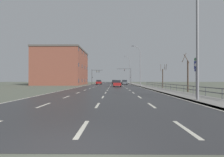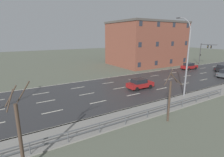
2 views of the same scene
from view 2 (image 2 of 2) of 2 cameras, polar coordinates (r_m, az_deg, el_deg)
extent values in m
cube|color=#5B6051|center=(36.01, 20.84, 0.19)|extent=(160.00, 160.00, 0.12)
cube|color=#303033|center=(45.90, 30.23, 2.08)|extent=(14.00, 120.00, 0.02)
cube|color=beige|center=(26.36, -22.15, -4.54)|extent=(0.16, 2.20, 0.01)
cube|color=beige|center=(27.59, -11.05, -2.95)|extent=(0.16, 2.20, 0.01)
cube|color=beige|center=(29.76, -1.25, -1.46)|extent=(0.16, 2.20, 0.01)
cube|color=beige|center=(32.68, 6.99, -0.16)|extent=(0.16, 2.20, 0.01)
cube|color=beige|center=(36.19, 13.76, 0.91)|extent=(0.16, 2.20, 0.01)
cube|color=beige|center=(40.11, 19.28, 1.77)|extent=(0.16, 2.20, 0.01)
cube|color=beige|center=(44.35, 23.78, 2.46)|extent=(0.16, 2.20, 0.01)
cube|color=beige|center=(48.81, 27.48, 3.02)|extent=(0.16, 2.20, 0.01)
cube|color=beige|center=(53.45, 30.55, 3.47)|extent=(0.16, 2.20, 0.01)
cube|color=beige|center=(23.08, -20.72, -6.98)|extent=(0.16, 2.20, 0.01)
cube|color=beige|center=(24.47, -8.20, -5.02)|extent=(0.16, 2.20, 0.01)
cube|color=beige|center=(26.89, 2.46, -3.14)|extent=(0.16, 2.20, 0.01)
cube|color=beige|center=(30.10, 11.08, -1.54)|extent=(0.16, 2.20, 0.01)
cube|color=beige|center=(33.87, 17.90, -0.24)|extent=(0.16, 2.20, 0.01)
cube|color=beige|center=(38.03, 23.29, 0.79)|extent=(0.16, 2.20, 0.01)
cube|color=beige|center=(42.48, 27.59, 1.60)|extent=(0.16, 2.20, 0.01)
cube|color=beige|center=(47.12, 31.06, 2.26)|extent=(0.16, 2.20, 0.01)
cube|color=beige|center=(19.87, -18.80, -10.21)|extent=(0.16, 2.20, 0.01)
cube|color=beige|center=(21.47, -4.51, -7.65)|extent=(0.16, 2.20, 0.01)
cube|color=beige|center=(24.20, 7.04, -5.20)|extent=(0.16, 2.20, 0.01)
cube|color=beige|center=(27.72, 15.90, -3.16)|extent=(0.16, 2.20, 0.01)
cube|color=beige|center=(31.77, 22.61, -1.55)|extent=(0.16, 2.20, 0.01)
cube|color=beige|center=(36.18, 27.74, -0.31)|extent=(0.16, 2.20, 0.01)
cube|color=beige|center=(40.82, 31.73, 0.66)|extent=(0.16, 2.20, 0.01)
cube|color=beige|center=(49.47, 23.34, 3.58)|extent=(0.16, 120.00, 0.01)
cube|color=#515459|center=(14.66, -4.21, -14.37)|extent=(0.06, 36.35, 0.08)
cube|color=#515459|center=(14.86, -4.18, -15.73)|extent=(0.06, 36.35, 0.08)
cylinder|color=#515459|center=(13.74, -25.19, -20.07)|extent=(0.07, 0.07, 1.00)
cylinder|color=#515459|center=(14.09, -14.13, -18.19)|extent=(0.07, 0.07, 1.00)
cylinder|color=#515459|center=(14.88, -4.17, -15.90)|extent=(0.07, 0.07, 1.00)
cylinder|color=#515459|center=(16.06, 4.35, -13.52)|extent=(0.07, 0.07, 1.00)
cylinder|color=#515459|center=(17.55, 11.42, -11.29)|extent=(0.07, 0.07, 1.00)
cylinder|color=#515459|center=(19.28, 17.23, -9.30)|extent=(0.07, 0.07, 1.00)
cylinder|color=#515459|center=(21.18, 21.98, -7.59)|extent=(0.07, 0.07, 1.00)
cylinder|color=#515459|center=(23.22, 25.90, -6.12)|extent=(0.07, 0.07, 1.00)
cylinder|color=#515459|center=(25.36, 29.16, -4.88)|extent=(0.07, 0.07, 1.00)
cylinder|color=#515459|center=(27.58, 31.89, -3.82)|extent=(0.07, 0.07, 1.00)
cylinder|color=slate|center=(24.05, 23.24, 4.27)|extent=(0.20, 0.20, 8.68)
cylinder|color=slate|center=(23.92, 23.99, 15.56)|extent=(0.46, 0.11, 0.82)
cylinder|color=slate|center=(24.28, 23.08, 17.10)|extent=(0.76, 0.11, 0.58)
cylinder|color=slate|center=(24.77, 21.65, 17.89)|extent=(0.86, 0.11, 0.26)
cube|color=#333335|center=(25.04, 20.86, 17.96)|extent=(0.56, 0.24, 0.12)
cylinder|color=#38383A|center=(55.02, 26.74, 7.18)|extent=(0.18, 0.18, 5.76)
cylinder|color=#38383A|center=(53.71, 29.02, 9.62)|extent=(4.37, 0.12, 0.12)
cube|color=black|center=(53.84, 28.75, 9.07)|extent=(0.20, 0.28, 0.80)
sphere|color=#2D2D2D|center=(53.70, 28.70, 9.35)|extent=(0.14, 0.14, 0.14)
sphere|color=#F2AD19|center=(53.71, 28.67, 9.07)|extent=(0.14, 0.14, 0.14)
sphere|color=#2D2D2D|center=(53.73, 28.63, 8.80)|extent=(0.14, 0.14, 0.14)
cube|color=black|center=(53.40, 29.56, 8.95)|extent=(0.20, 0.28, 0.80)
sphere|color=#2D2D2D|center=(53.26, 29.51, 9.23)|extent=(0.14, 0.14, 0.14)
sphere|color=#F2AD19|center=(53.27, 29.48, 8.95)|extent=(0.14, 0.14, 0.14)
sphere|color=#2D2D2D|center=(53.29, 29.44, 8.68)|extent=(0.14, 0.14, 0.14)
cube|color=black|center=(54.89, 26.87, 6.85)|extent=(0.18, 0.12, 0.32)
cube|color=black|center=(46.55, 32.42, 2.75)|extent=(1.87, 4.15, 0.64)
cube|color=black|center=(46.24, 32.37, 3.48)|extent=(1.61, 2.04, 0.60)
cylinder|color=black|center=(48.08, 32.26, 2.67)|extent=(0.24, 0.67, 0.66)
cylinder|color=black|center=(45.12, 32.49, 2.04)|extent=(0.24, 0.67, 0.66)
cylinder|color=black|center=(45.88, 30.73, 2.43)|extent=(0.24, 0.67, 0.66)
cube|color=red|center=(45.10, 30.46, 2.71)|extent=(0.16, 0.04, 0.14)
cube|color=red|center=(44.47, 31.91, 2.39)|extent=(0.16, 0.04, 0.14)
cube|color=maroon|center=(26.83, 9.15, -1.96)|extent=(1.81, 4.12, 0.64)
cube|color=black|center=(26.51, 8.78, -0.75)|extent=(1.58, 2.02, 0.60)
cube|color=slate|center=(27.11, 10.34, -0.53)|extent=(1.40, 0.10, 0.51)
cylinder|color=black|center=(27.14, 12.29, -2.62)|extent=(0.23, 0.66, 0.66)
cylinder|color=black|center=(28.30, 10.08, -1.84)|extent=(0.23, 0.66, 0.66)
cylinder|color=black|center=(25.54, 8.06, -3.48)|extent=(0.23, 0.66, 0.66)
cylinder|color=black|center=(26.77, 5.92, -2.60)|extent=(0.23, 0.66, 0.66)
cube|color=red|center=(26.14, 4.78, -2.25)|extent=(0.16, 0.04, 0.14)
cube|color=red|center=(25.12, 6.51, -2.96)|extent=(0.16, 0.04, 0.14)
cylinder|color=black|center=(39.50, 31.28, 0.80)|extent=(0.24, 0.67, 0.66)
cube|color=red|center=(38.70, 31.04, 1.08)|extent=(0.16, 0.05, 0.14)
cube|color=maroon|center=(45.51, 23.86, 3.53)|extent=(1.82, 4.13, 0.64)
cube|color=black|center=(45.22, 23.75, 4.27)|extent=(1.59, 2.02, 0.60)
cube|color=slate|center=(45.99, 24.45, 4.32)|extent=(1.41, 0.10, 0.51)
cylinder|color=black|center=(46.14, 25.57, 3.07)|extent=(0.23, 0.66, 0.66)
cylinder|color=black|center=(47.05, 23.95, 3.42)|extent=(0.23, 0.66, 0.66)
cylinder|color=black|center=(44.08, 23.68, 2.82)|extent=(0.23, 0.66, 0.66)
cylinder|color=black|center=(45.03, 22.04, 3.19)|extent=(0.23, 0.66, 0.66)
cube|color=red|center=(44.30, 21.62, 3.48)|extent=(0.16, 0.04, 0.14)
cube|color=red|center=(43.51, 22.97, 3.19)|extent=(0.16, 0.04, 0.14)
cube|color=brown|center=(50.18, 10.99, 10.87)|extent=(13.78, 18.17, 10.98)
cube|color=#4C4742|center=(50.23, 11.30, 17.42)|extent=(14.06, 18.54, 0.50)
cube|color=#282D38|center=(40.26, 8.88, 4.42)|extent=(0.04, 0.90, 1.10)
cube|color=#282D38|center=(43.78, 14.20, 4.92)|extent=(0.04, 0.90, 1.10)
cube|color=#282D38|center=(47.62, 18.71, 5.30)|extent=(0.04, 0.90, 1.10)
cube|color=#282D38|center=(51.72, 22.52, 5.60)|extent=(0.04, 0.90, 1.10)
cube|color=#282D38|center=(39.78, 9.12, 10.81)|extent=(0.04, 0.90, 1.10)
cube|color=#282D38|center=(43.34, 14.56, 10.79)|extent=(0.04, 0.90, 1.10)
cube|color=#282D38|center=(47.22, 19.13, 10.69)|extent=(0.04, 0.90, 1.10)
cube|color=#282D38|center=(51.35, 22.99, 10.56)|extent=(0.04, 0.90, 1.10)
cube|color=#282D38|center=(39.81, 9.38, 17.28)|extent=(0.04, 0.90, 1.10)
cube|color=#282D38|center=(43.37, 14.93, 16.71)|extent=(0.04, 0.90, 1.10)
cube|color=#282D38|center=(47.25, 19.58, 16.12)|extent=(0.04, 0.90, 1.10)
cube|color=#282D38|center=(51.37, 23.47, 15.55)|extent=(0.04, 0.90, 1.10)
cylinder|color=#423328|center=(11.69, -27.68, -17.17)|extent=(0.20, 0.20, 4.31)
cylinder|color=#423328|center=(10.97, -26.98, -3.98)|extent=(0.93, 0.74, 1.41)
cylinder|color=#423328|center=(10.96, -30.32, -6.19)|extent=(0.51, 0.50, 1.16)
cylinder|color=#423328|center=(10.99, -30.10, -4.92)|extent=(0.36, 0.71, 1.09)
cylinder|color=#423328|center=(17.11, 18.12, -7.16)|extent=(0.20, 0.20, 3.89)
cylinder|color=#423328|center=(16.16, 19.62, 0.23)|extent=(0.18, 0.82, 1.06)
cylinder|color=#423328|center=(16.79, 18.00, 0.39)|extent=(0.29, 0.81, 1.53)
cylinder|color=#423328|center=(15.90, 20.11, -0.23)|extent=(0.36, 1.40, 1.21)
camera|label=1|loc=(32.17, -78.50, -8.59)|focal=28.09mm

